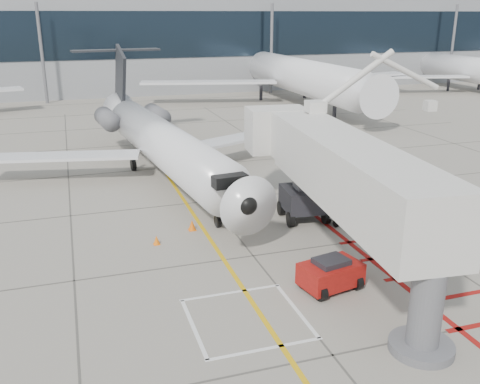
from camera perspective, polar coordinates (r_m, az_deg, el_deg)
name	(u,v)px	position (r m, az deg, el deg)	size (l,w,h in m)	color
ground_plane	(286,297)	(21.71, 4.94, -11.11)	(260.00, 260.00, 0.00)	gray
regional_jet	(174,127)	(33.65, -7.10, 6.92)	(24.35, 30.70, 8.05)	white
jet_bridge	(351,186)	(23.12, 11.74, 0.58)	(8.87, 18.72, 7.49)	silver
pushback_tug	(331,273)	(22.24, 9.64, -8.50)	(2.43, 1.52, 1.42)	maroon
baggage_cart	(340,213)	(29.17, 10.63, -2.26)	(1.64, 1.04, 1.04)	slate
ground_power_unit	(426,245)	(25.50, 19.25, -5.39)	(2.08, 1.21, 1.65)	beige
cone_nose	(157,240)	(26.44, -8.89, -5.08)	(0.33, 0.33, 0.45)	orange
cone_side	(192,225)	(27.88, -5.14, -3.53)	(0.40, 0.40, 0.56)	orange
terminal_building	(177,38)	(89.15, -6.74, 16.02)	(180.00, 28.00, 14.00)	gray
terminal_glass_band	(197,34)	(75.39, -4.57, 16.41)	(180.00, 0.10, 6.00)	black
bg_aircraft_c	(291,52)	(68.98, 5.41, 14.69)	(37.18, 41.31, 12.39)	silver
bg_aircraft_d	(477,53)	(84.25, 23.96, 13.40)	(32.52, 36.14, 10.84)	silver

